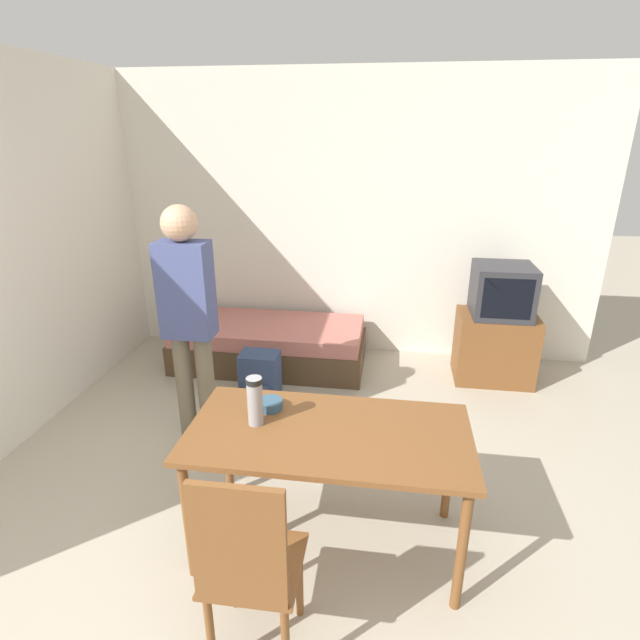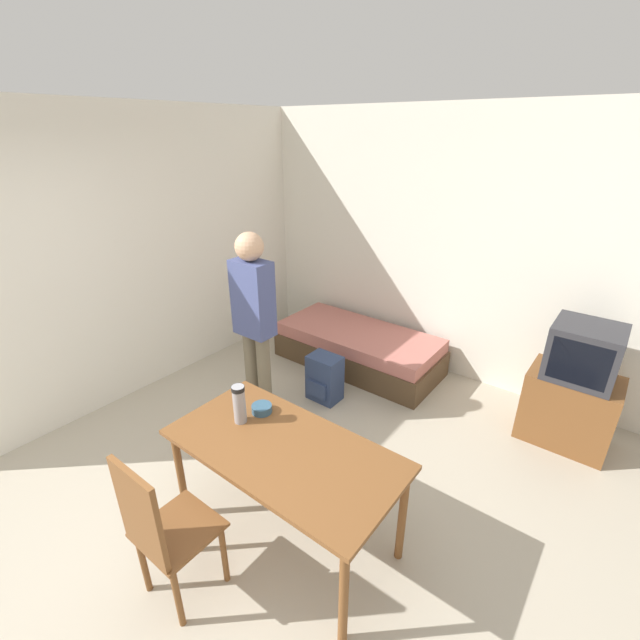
% 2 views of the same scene
% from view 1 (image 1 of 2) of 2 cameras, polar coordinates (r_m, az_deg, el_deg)
% --- Properties ---
extents(wall_back, '(5.10, 0.06, 2.70)m').
position_cam_1_polar(wall_back, '(4.95, 1.50, 11.47)').
color(wall_back, silver).
rests_on(wall_back, ground_plane).
extents(wall_left, '(0.06, 4.30, 2.70)m').
position_cam_1_polar(wall_left, '(4.22, -31.29, 6.74)').
color(wall_left, silver).
rests_on(wall_left, ground_plane).
extents(daybed, '(1.82, 0.82, 0.42)m').
position_cam_1_polar(daybed, '(4.88, -5.75, -2.78)').
color(daybed, '#4C3823').
rests_on(daybed, ground_plane).
extents(tv, '(0.68, 0.48, 1.08)m').
position_cam_1_polar(tv, '(4.74, 19.58, -0.86)').
color(tv, brown).
rests_on(tv, ground_plane).
extents(dining_table, '(1.45, 0.74, 0.73)m').
position_cam_1_polar(dining_table, '(2.65, 0.98, -14.01)').
color(dining_table, brown).
rests_on(dining_table, ground_plane).
extents(wooden_chair, '(0.40, 0.40, 1.01)m').
position_cam_1_polar(wooden_chair, '(2.23, -8.29, -25.93)').
color(wooden_chair, brown).
rests_on(wooden_chair, ground_plane).
extents(person_standing, '(0.34, 0.23, 1.74)m').
position_cam_1_polar(person_standing, '(3.45, -14.82, 0.78)').
color(person_standing, '#6B604C').
rests_on(person_standing, ground_plane).
extents(thermos_flask, '(0.09, 0.09, 0.27)m').
position_cam_1_polar(thermos_flask, '(2.61, -7.45, -8.93)').
color(thermos_flask, '#99999E').
rests_on(thermos_flask, dining_table).
extents(mate_bowl, '(0.14, 0.14, 0.05)m').
position_cam_1_polar(mate_bowl, '(2.79, -5.72, -9.56)').
color(mate_bowl, '#335670').
rests_on(mate_bowl, dining_table).
extents(backpack, '(0.31, 0.26, 0.47)m').
position_cam_1_polar(backpack, '(4.18, -6.86, -6.80)').
color(backpack, navy).
rests_on(backpack, ground_plane).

